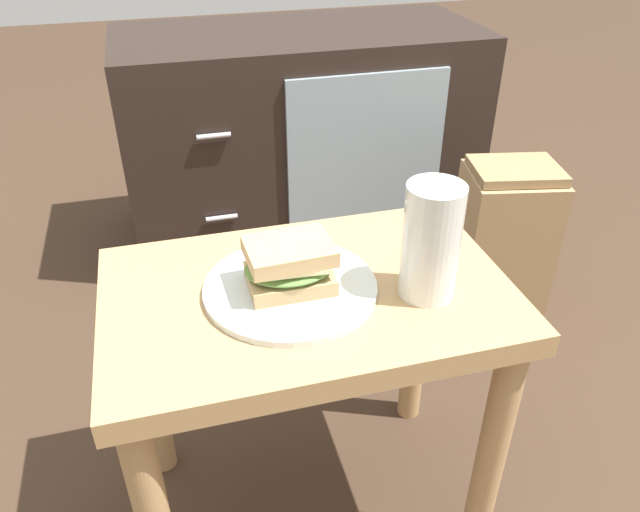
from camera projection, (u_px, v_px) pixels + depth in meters
ground_plane at (310, 497)px, 1.11m from camera, size 8.00×8.00×0.00m
side_table at (308, 339)px, 0.90m from camera, size 0.56×0.36×0.46m
tv_cabinet at (301, 135)px, 1.76m from camera, size 0.96×0.46×0.58m
plate at (291, 290)px, 0.84m from camera, size 0.24×0.24×0.01m
sandwich_front at (290, 267)px, 0.82m from camera, size 0.12×0.09×0.07m
beer_glass at (431, 243)px, 0.81m from camera, size 0.08×0.08×0.16m
paper_bag at (503, 242)px, 1.47m from camera, size 0.23×0.22×0.39m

